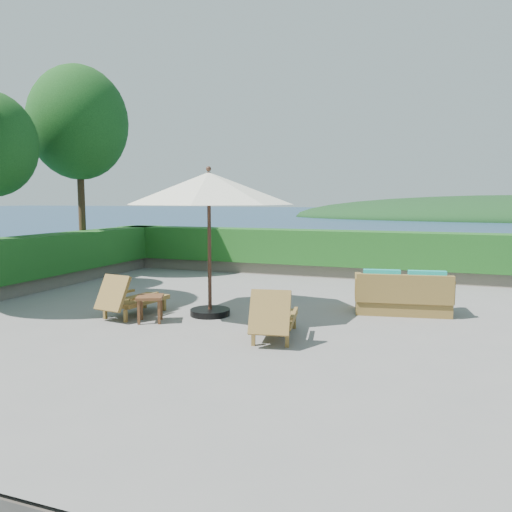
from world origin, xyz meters
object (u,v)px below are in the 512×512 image
(patio_umbrella, at_px, (209,190))
(lounge_right, at_px, (274,317))
(side_table, at_px, (150,300))
(wicker_loveseat, at_px, (402,296))
(lounge_left, at_px, (131,298))

(patio_umbrella, bearing_deg, lounge_right, -34.02)
(patio_umbrella, bearing_deg, side_table, -132.47)
(side_table, bearing_deg, wicker_loveseat, 28.86)
(wicker_loveseat, bearing_deg, side_table, -160.83)
(patio_umbrella, distance_m, wicker_loveseat, 4.34)
(lounge_right, bearing_deg, lounge_left, 159.81)
(lounge_left, height_order, lounge_right, lounge_right)
(lounge_left, bearing_deg, lounge_right, -1.07)
(lounge_left, relative_size, side_table, 2.53)
(patio_umbrella, bearing_deg, lounge_left, -156.64)
(lounge_right, height_order, side_table, lounge_right)
(patio_umbrella, xyz_separation_m, wicker_loveseat, (3.50, 1.49, -2.08))
(lounge_left, distance_m, side_table, 0.66)
(patio_umbrella, xyz_separation_m, lounge_right, (1.69, -1.14, -2.07))
(lounge_left, distance_m, lounge_right, 3.14)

